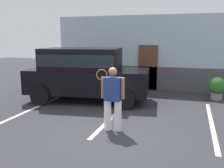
# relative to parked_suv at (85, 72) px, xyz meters

# --- Properties ---
(ground_plane) EXTENTS (40.00, 40.00, 0.00)m
(ground_plane) POSITION_rel_parked_suv_xyz_m (1.99, -2.88, -1.15)
(ground_plane) COLOR #2D2D33
(parking_stripe_0) EXTENTS (0.12, 4.40, 0.01)m
(parking_stripe_0) POSITION_rel_parked_suv_xyz_m (-1.31, -1.38, -1.14)
(parking_stripe_0) COLOR silver
(parking_stripe_0) RESTS_ON ground_plane
(parking_stripe_1) EXTENTS (0.12, 4.40, 0.01)m
(parking_stripe_1) POSITION_rel_parked_suv_xyz_m (1.62, -1.38, -1.14)
(parking_stripe_1) COLOR silver
(parking_stripe_1) RESTS_ON ground_plane
(parking_stripe_2) EXTENTS (0.12, 4.40, 0.01)m
(parking_stripe_2) POSITION_rel_parked_suv_xyz_m (4.54, -1.38, -1.14)
(parking_stripe_2) COLOR silver
(parking_stripe_2) RESTS_ON ground_plane
(house_frontage) EXTENTS (9.25, 0.40, 3.48)m
(house_frontage) POSITION_rel_parked_suv_xyz_m (1.99, 3.09, 0.49)
(house_frontage) COLOR silver
(house_frontage) RESTS_ON ground_plane
(parked_suv) EXTENTS (4.79, 2.59, 2.05)m
(parked_suv) POSITION_rel_parked_suv_xyz_m (0.00, 0.00, 0.00)
(parked_suv) COLOR black
(parked_suv) RESTS_ON ground_plane
(tennis_player_man) EXTENTS (0.77, 0.29, 1.70)m
(tennis_player_man) POSITION_rel_parked_suv_xyz_m (1.96, -2.77, -0.26)
(tennis_player_man) COLOR white
(tennis_player_man) RESTS_ON ground_plane
(potted_plant_by_porch) EXTENTS (0.70, 0.70, 0.92)m
(potted_plant_by_porch) POSITION_rel_parked_suv_xyz_m (4.92, 1.77, -0.63)
(potted_plant_by_porch) COLOR gray
(potted_plant_by_porch) RESTS_ON ground_plane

